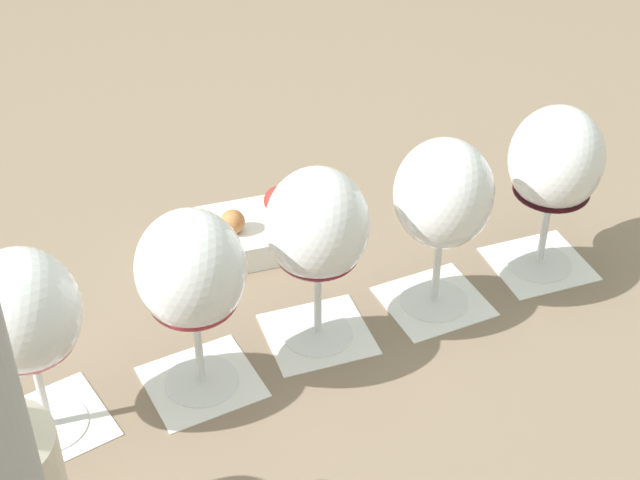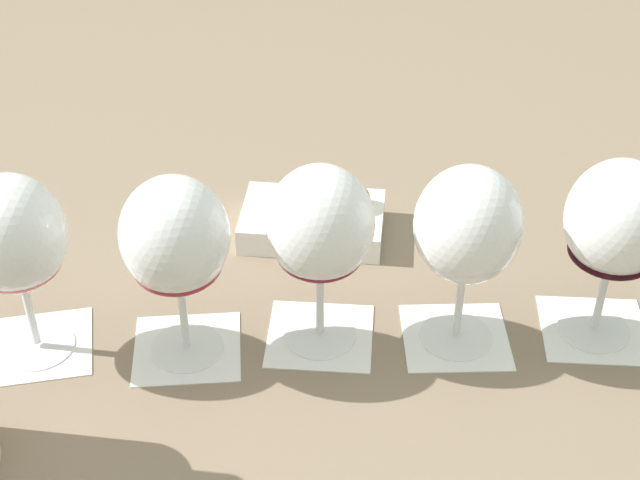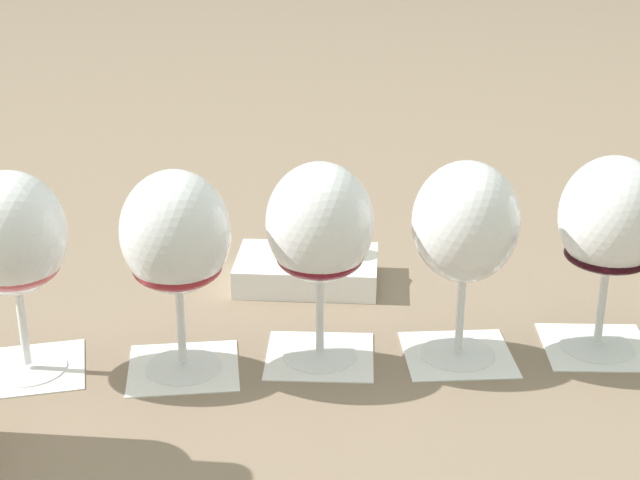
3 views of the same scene
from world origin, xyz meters
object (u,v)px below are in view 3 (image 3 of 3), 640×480
(wine_glass_0, at_px, (12,242))
(wine_glass_2, at_px, (318,232))
(wine_glass_3, at_px, (465,230))
(wine_glass_4, at_px, (611,223))
(snack_dish, at_px, (309,267))
(wine_glass_1, at_px, (176,241))

(wine_glass_0, xyz_separation_m, wine_glass_2, (0.20, 0.18, 0.00))
(wine_glass_0, distance_m, wine_glass_3, 0.41)
(wine_glass_4, relative_size, snack_dish, 1.04)
(snack_dish, bearing_deg, wine_glass_1, -83.33)
(wine_glass_0, xyz_separation_m, wine_glass_1, (0.11, 0.09, 0.00))
(wine_glass_0, height_order, wine_glass_1, same)
(wine_glass_2, distance_m, wine_glass_3, 0.13)
(wine_glass_2, relative_size, snack_dish, 1.04)
(wine_glass_1, distance_m, wine_glass_3, 0.26)
(wine_glass_1, height_order, wine_glass_3, same)
(wine_glass_0, relative_size, wine_glass_4, 1.00)
(wine_glass_1, height_order, snack_dish, wine_glass_1)
(wine_glass_0, distance_m, wine_glass_4, 0.54)
(wine_glass_2, xyz_separation_m, wine_glass_4, (0.20, 0.18, 0.00))
(wine_glass_3, relative_size, snack_dish, 1.04)
(wine_glass_4, bearing_deg, wine_glass_2, -137.87)
(wine_glass_2, relative_size, wine_glass_4, 1.00)
(wine_glass_4, height_order, snack_dish, wine_glass_4)
(wine_glass_3, relative_size, wine_glass_4, 1.00)
(snack_dish, bearing_deg, wine_glass_0, -105.46)
(wine_glass_0, xyz_separation_m, snack_dish, (0.09, 0.31, -0.11))
(wine_glass_0, height_order, wine_glass_2, same)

